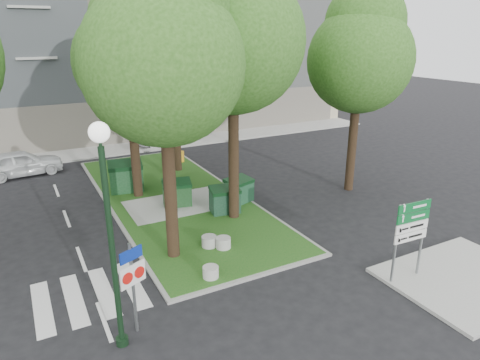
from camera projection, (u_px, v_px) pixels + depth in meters
ground at (243, 280)px, 14.17m from camera, size 120.00×120.00×0.00m
median_island at (174, 198)px, 21.03m from camera, size 6.00×16.00×0.12m
median_kerb at (174, 198)px, 21.04m from camera, size 6.30×16.30×0.10m
sidewalk_corner at (466, 279)px, 14.13m from camera, size 5.00×4.00×0.12m
building_sidewalk at (115, 150)px, 29.55m from camera, size 42.00×3.00×0.12m
zebra_crossing at (118, 288)px, 13.75m from camera, size 5.00×3.00×0.01m
apartment_building at (83, 29)px, 33.18m from camera, size 41.00×12.00×16.00m
tree_median_near_left at (164, 48)px, 13.26m from camera, size 5.20×5.20×10.53m
tree_median_near_right at (234, 26)px, 16.27m from camera, size 5.60×5.60×11.46m
tree_median_mid at (128, 51)px, 19.01m from camera, size 4.80×4.80×9.99m
tree_median_far at (172, 21)px, 22.49m from camera, size 5.80×5.80×11.93m
tree_street_right at (361, 50)px, 20.13m from camera, size 5.00×5.00×10.06m
dumpster_a at (126, 176)px, 21.60m from camera, size 1.84×1.44×1.54m
dumpster_b at (177, 193)px, 19.83m from camera, size 1.49×1.20×1.22m
dumpster_c at (225, 200)px, 19.07m from camera, size 1.43×1.11×1.20m
dumpster_d at (239, 190)px, 20.21m from camera, size 1.51×1.26×1.20m
bollard_left at (211, 272)px, 14.07m from camera, size 0.53×0.53×0.38m
bollard_right at (223, 243)px, 15.99m from camera, size 0.56×0.56×0.40m
bollard_mid at (209, 241)px, 16.10m from camera, size 0.57×0.57×0.40m
litter_bin at (181, 156)px, 26.54m from camera, size 0.38×0.38×0.66m
street_lamp at (108, 214)px, 10.05m from camera, size 0.47×0.47×5.94m
traffic_sign_pole at (132, 276)px, 11.23m from camera, size 0.75×0.37×2.69m
directional_sign at (411, 228)px, 13.54m from camera, size 1.34×0.14×2.68m
car_white at (21, 163)px, 24.20m from camera, size 4.54×2.22×1.49m
car_silver at (167, 133)px, 31.04m from camera, size 4.88×2.19×1.56m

